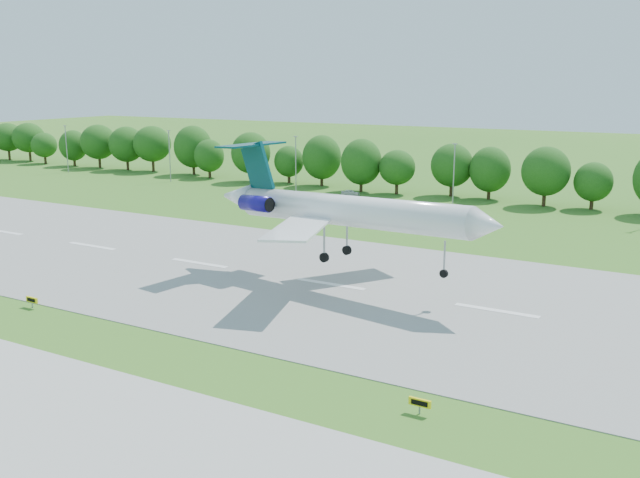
# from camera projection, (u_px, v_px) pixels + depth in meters

# --- Properties ---
(ground) EXTENTS (600.00, 600.00, 0.00)m
(ground) POSITION_uv_depth(u_px,v_px,m) (44.00, 317.00, 73.40)
(ground) COLOR #2F691B
(ground) RESTS_ON ground
(runway) EXTENTS (400.00, 45.00, 0.08)m
(runway) POSITION_uv_depth(u_px,v_px,m) (199.00, 263.00, 94.57)
(runway) COLOR gray
(runway) RESTS_ON ground
(tree_line) EXTENTS (288.40, 8.40, 10.40)m
(tree_line) POSITION_uv_depth(u_px,v_px,m) (401.00, 165.00, 149.96)
(tree_line) COLOR #382314
(tree_line) RESTS_ON ground
(light_poles) EXTENTS (175.90, 0.25, 12.19)m
(light_poles) POSITION_uv_depth(u_px,v_px,m) (370.00, 169.00, 142.67)
(light_poles) COLOR gray
(light_poles) RESTS_ON ground
(airliner) EXTENTS (39.00, 28.19, 13.20)m
(airliner) POSITION_uv_depth(u_px,v_px,m) (337.00, 208.00, 82.81)
(airliner) COLOR white
(airliner) RESTS_ON ground
(taxi_sign_centre) EXTENTS (1.71, 0.27, 1.20)m
(taxi_sign_centre) POSITION_uv_depth(u_px,v_px,m) (32.00, 300.00, 76.17)
(taxi_sign_centre) COLOR gray
(taxi_sign_centre) RESTS_ON ground
(taxi_sign_right) EXTENTS (1.73, 0.24, 1.21)m
(taxi_sign_right) POSITION_uv_depth(u_px,v_px,m) (420.00, 403.00, 51.98)
(taxi_sign_right) COLOR gray
(taxi_sign_right) RESTS_ON ground
(service_vehicle_a) EXTENTS (4.33, 2.99, 1.35)m
(service_vehicle_a) POSITION_uv_depth(u_px,v_px,m) (263.00, 189.00, 153.31)
(service_vehicle_a) COLOR silver
(service_vehicle_a) RESTS_ON ground
(service_vehicle_b) EXTENTS (4.11, 2.43, 1.31)m
(service_vehicle_b) POSITION_uv_depth(u_px,v_px,m) (350.00, 193.00, 149.13)
(service_vehicle_b) COLOR silver
(service_vehicle_b) RESTS_ON ground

